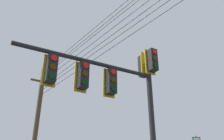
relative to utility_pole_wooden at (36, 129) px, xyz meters
The scene contains 2 objects.
signal_mast_assembly 10.95m from the utility_pole_wooden, 40.56° to the right, with size 3.86×4.12×6.28m.
utility_pole_wooden is the anchor object (origin of this frame).
Camera 1 is at (2.20, -8.00, 1.56)m, focal length 38.18 mm.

